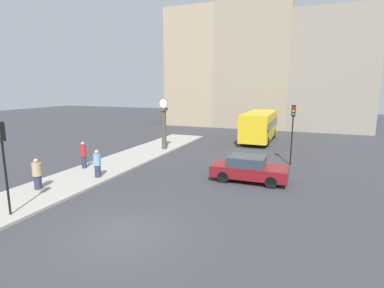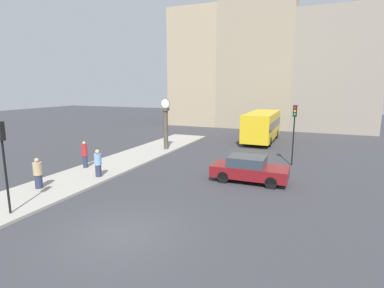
{
  "view_description": "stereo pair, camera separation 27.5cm",
  "coord_description": "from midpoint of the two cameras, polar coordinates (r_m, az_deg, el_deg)",
  "views": [
    {
      "loc": [
        6.06,
        -8.5,
        5.29
      ],
      "look_at": [
        0.08,
        6.69,
        2.19
      ],
      "focal_mm": 28.0,
      "sensor_mm": 36.0,
      "label": 1
    },
    {
      "loc": [
        6.32,
        -8.4,
        5.29
      ],
      "look_at": [
        0.08,
        6.69,
        2.19
      ],
      "focal_mm": 28.0,
      "sensor_mm": 36.0,
      "label": 2
    }
  ],
  "objects": [
    {
      "name": "bus_distant",
      "position": [
        30.31,
        12.49,
        3.6
      ],
      "size": [
        2.55,
        8.08,
        2.87
      ],
      "color": "gold",
      "rests_on": "ground_plane"
    },
    {
      "name": "building_row",
      "position": [
        40.89,
        12.62,
        14.85
      ],
      "size": [
        25.92,
        5.0,
        19.29
      ],
      "color": "tan",
      "rests_on": "ground_plane"
    },
    {
      "name": "traffic_light_near",
      "position": [
        14.07,
        -32.85,
        -0.86
      ],
      "size": [
        0.26,
        0.24,
        3.84
      ],
      "color": "black",
      "rests_on": "sidewalk_corner"
    },
    {
      "name": "ground_plane",
      "position": [
        11.73,
        -13.69,
        -16.36
      ],
      "size": [
        120.0,
        120.0,
        0.0
      ],
      "primitive_type": "plane",
      "color": "#38383D"
    },
    {
      "name": "sidewalk_corner",
      "position": [
        22.59,
        -12.62,
        -2.87
      ],
      "size": [
        3.65,
        23.34,
        0.13
      ],
      "primitive_type": "cube",
      "color": "#A39E93",
      "rests_on": "ground_plane"
    },
    {
      "name": "pedestrian_red_top",
      "position": [
        20.54,
        -20.33,
        -1.97
      ],
      "size": [
        0.35,
        0.35,
        1.73
      ],
      "color": "#2D334C",
      "rests_on": "sidewalk_corner"
    },
    {
      "name": "traffic_light_far",
      "position": [
        21.27,
        18.3,
        3.86
      ],
      "size": [
        0.26,
        0.24,
        4.12
      ],
      "color": "black",
      "rests_on": "ground_plane"
    },
    {
      "name": "sedan_car",
      "position": [
        17.36,
        10.32,
        -4.64
      ],
      "size": [
        4.23,
        1.87,
        1.45
      ],
      "color": "maroon",
      "rests_on": "ground_plane"
    },
    {
      "name": "pedestrian_tan_coat",
      "position": [
        17.34,
        -27.82,
        -5.13
      ],
      "size": [
        0.44,
        0.44,
        1.6
      ],
      "color": "#2D334C",
      "rests_on": "sidewalk_corner"
    },
    {
      "name": "pedestrian_blue_stripe",
      "position": [
        18.26,
        -18.0,
        -3.6
      ],
      "size": [
        0.41,
        0.41,
        1.62
      ],
      "color": "#2D334C",
      "rests_on": "sidewalk_corner"
    },
    {
      "name": "street_clock",
      "position": [
        25.19,
        -5.69,
        3.5
      ],
      "size": [
        0.79,
        0.51,
        4.24
      ],
      "color": "#4C473D",
      "rests_on": "sidewalk_corner"
    }
  ]
}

